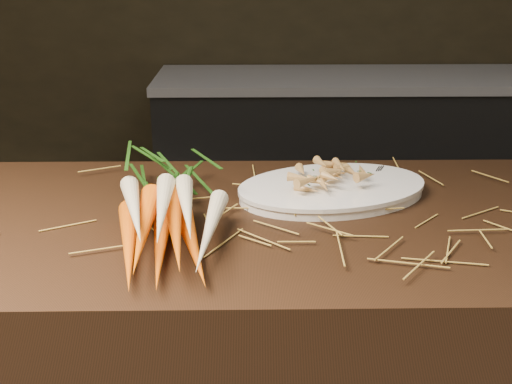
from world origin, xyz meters
The scene contains 6 objects.
back_counter centered at (0.30, 2.18, 0.42)m, with size 1.82×0.62×0.84m.
straw_bedding centered at (0.00, 0.30, 0.91)m, with size 1.40×0.60×0.02m, color olive, non-canonical shape.
root_veg_bunch centered at (-0.35, 0.29, 0.95)m, with size 0.25×0.60×0.11m.
serving_platter centered at (-0.01, 0.41, 0.91)m, with size 0.40×0.27×0.02m, color white, non-canonical shape.
roasted_veg_heap centered at (-0.01, 0.41, 0.94)m, with size 0.19×0.14×0.04m, color #B78040, non-canonical shape.
serving_fork centered at (0.13, 0.43, 0.92)m, with size 0.01×0.15×0.00m, color silver.
Camera 1 is at (-0.19, -0.84, 1.37)m, focal length 45.00 mm.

